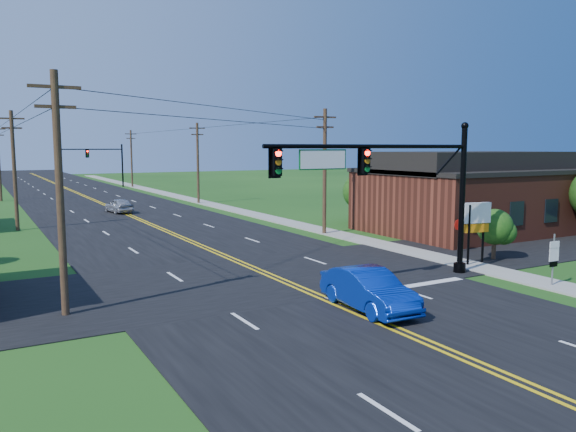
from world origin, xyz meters
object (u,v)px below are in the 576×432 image
signal_mast_main (392,181)px  blue_car (369,290)px  signal_mast_far (94,159)px  stop_sign (459,228)px  route_sign (554,256)px

signal_mast_main → blue_car: bearing=-139.6°
signal_mast_main → blue_car: signal_mast_main is taller
signal_mast_far → stop_sign: size_ratio=5.35×
signal_mast_main → signal_mast_far: same height
blue_car → stop_sign: bearing=33.4°
route_sign → signal_mast_main: bearing=148.1°
signal_mast_far → route_sign: 76.38m
signal_mast_far → route_sign: signal_mast_far is taller
signal_mast_main → route_sign: signal_mast_main is taller
signal_mast_far → stop_sign: signal_mast_far is taller
blue_car → route_sign: size_ratio=1.99×
stop_sign → route_sign: bearing=-98.6°
stop_sign → signal_mast_main: bearing=-146.1°
signal_mast_main → signal_mast_far: size_ratio=1.03×
route_sign → stop_sign: 8.46m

